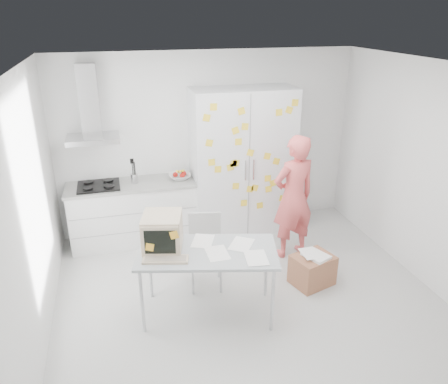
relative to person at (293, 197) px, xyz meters
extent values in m
cube|color=silver|center=(-0.89, -0.75, -0.88)|extent=(4.50, 4.00, 0.02)
cube|color=white|center=(-0.89, 1.25, 0.48)|extent=(4.50, 0.02, 2.70)
cube|color=white|center=(-3.14, -0.75, 0.48)|extent=(0.02, 4.00, 2.70)
cube|color=white|center=(1.36, -0.75, 0.48)|extent=(0.02, 4.00, 2.70)
cube|color=white|center=(-0.89, -0.75, 1.83)|extent=(4.50, 4.00, 0.02)
cube|color=white|center=(-2.09, 0.95, -0.43)|extent=(1.80, 0.60, 0.88)
cube|color=gray|center=(-2.09, 0.65, -0.29)|extent=(1.76, 0.01, 0.01)
cube|color=gray|center=(-2.09, 0.65, -0.57)|extent=(1.76, 0.01, 0.01)
cube|color=#9E9E99|center=(-2.09, 0.95, 0.03)|extent=(1.84, 0.63, 0.04)
cube|color=black|center=(-2.54, 0.95, 0.05)|extent=(0.58, 0.50, 0.03)
cylinder|color=black|center=(-2.68, 0.83, 0.08)|extent=(0.14, 0.14, 0.02)
cylinder|color=black|center=(-2.40, 0.83, 0.08)|extent=(0.14, 0.14, 0.02)
cylinder|color=black|center=(-2.68, 1.07, 0.08)|extent=(0.14, 0.14, 0.02)
cylinder|color=black|center=(-2.40, 1.07, 0.08)|extent=(0.14, 0.14, 0.02)
cylinder|color=silver|center=(-2.04, 0.95, 0.12)|extent=(0.10, 0.10, 0.14)
cylinder|color=black|center=(-2.06, 0.96, 0.22)|extent=(0.01, 0.01, 0.30)
cylinder|color=black|center=(-2.02, 0.94, 0.22)|extent=(0.01, 0.01, 0.30)
cylinder|color=black|center=(-2.04, 0.97, 0.22)|extent=(0.01, 0.01, 0.30)
cube|color=black|center=(-2.06, 0.96, 0.38)|extent=(0.05, 0.01, 0.07)
imported|color=white|center=(-1.39, 0.95, 0.09)|extent=(0.31, 0.31, 0.08)
sphere|color=#B2140F|center=(-1.45, 0.97, 0.11)|extent=(0.08, 0.08, 0.08)
sphere|color=#B2140F|center=(-1.36, 0.90, 0.11)|extent=(0.08, 0.08, 0.08)
sphere|color=#B2140F|center=(-1.32, 0.99, 0.11)|extent=(0.08, 0.08, 0.08)
cylinder|color=yellow|center=(-1.41, 0.97, 0.16)|extent=(0.09, 0.17, 0.10)
cylinder|color=yellow|center=(-1.39, 0.97, 0.16)|extent=(0.04, 0.17, 0.10)
cylinder|color=yellow|center=(-1.36, 0.97, 0.16)|extent=(0.08, 0.17, 0.10)
cube|color=silver|center=(-2.54, 1.00, 0.73)|extent=(0.70, 0.48, 0.07)
cube|color=silver|center=(-2.54, 1.12, 1.23)|extent=(0.26, 0.24, 0.95)
cube|color=silver|center=(-0.44, 0.93, 0.23)|extent=(1.50, 0.65, 2.20)
cube|color=slate|center=(-0.44, 0.60, 0.23)|extent=(0.01, 0.01, 2.16)
cube|color=silver|center=(-0.50, 0.59, 0.23)|extent=(0.02, 0.02, 0.30)
cube|color=silver|center=(-0.38, 0.59, 0.23)|extent=(0.02, 0.02, 0.30)
cube|color=yellow|center=(-0.03, 0.59, 1.03)|extent=(0.10, 0.00, 0.10)
cube|color=yellow|center=(0.12, 0.59, 1.06)|extent=(0.12, 0.00, 0.12)
cube|color=yellow|center=(0.23, 0.59, 0.18)|extent=(0.12, 0.00, 0.12)
cube|color=yellow|center=(-0.68, 0.59, 0.34)|extent=(0.10, 0.00, 0.10)
cube|color=yellow|center=(-0.43, 0.59, 0.48)|extent=(0.12, 0.00, 0.12)
cube|color=yellow|center=(-0.07, 0.59, -0.01)|extent=(0.12, 0.00, 0.12)
cube|color=yellow|center=(-0.64, 0.59, 0.00)|extent=(0.10, 0.00, 0.10)
cube|color=yellow|center=(-0.57, 0.59, 1.08)|extent=(0.12, 0.00, 0.12)
cube|color=yellow|center=(-0.35, 0.59, -0.06)|extent=(0.12, 0.00, 0.12)
cube|color=yellow|center=(-0.03, 0.59, 0.32)|extent=(0.12, 0.00, 0.12)
cube|color=yellow|center=(-0.15, 0.59, 0.07)|extent=(0.10, 0.00, 0.10)
cube|color=yellow|center=(-0.65, 0.59, 0.82)|extent=(0.12, 0.00, 0.12)
cube|color=yellow|center=(-0.90, 0.59, 0.28)|extent=(0.10, 0.00, 0.10)
cube|color=yellow|center=(-0.99, 0.59, 0.39)|extent=(0.10, 0.00, 0.10)
cube|color=yellow|center=(-1.05, 0.59, 1.02)|extent=(0.11, 0.00, 0.11)
cube|color=yellow|center=(-0.51, 0.59, -0.28)|extent=(0.10, 0.00, 0.10)
cube|color=yellow|center=(-0.64, 0.59, 0.35)|extent=(0.11, 0.00, 0.11)
cube|color=yellow|center=(0.09, 0.59, -0.28)|extent=(0.11, 0.00, 0.11)
cube|color=yellow|center=(0.20, 0.59, 1.16)|extent=(0.10, 0.00, 0.10)
cube|color=yellow|center=(-0.61, 0.59, 0.65)|extent=(0.10, 0.00, 0.10)
cube|color=yellow|center=(-0.72, 0.59, 0.29)|extent=(0.11, 0.00, 0.11)
cube|color=yellow|center=(-0.26, 0.59, -0.35)|extent=(0.10, 0.00, 0.10)
cube|color=yellow|center=(-0.96, 0.59, 1.16)|extent=(0.10, 0.00, 0.10)
cube|color=yellow|center=(-1.02, 0.59, 0.67)|extent=(0.12, 0.00, 0.12)
cube|color=yellow|center=(-0.14, 0.59, -0.10)|extent=(0.11, 0.00, 0.11)
cube|color=yellow|center=(-0.52, 0.59, 0.86)|extent=(0.11, 0.00, 0.11)
cube|color=yellow|center=(-0.18, 0.59, 0.41)|extent=(0.11, 0.00, 0.11)
cube|color=yellow|center=(-0.42, 0.59, -0.07)|extent=(0.11, 0.00, 0.11)
imported|color=#EA5B5B|center=(0.00, 0.00, 0.00)|extent=(0.71, 0.53, 1.74)
cube|color=#ACB3B7|center=(-1.42, -0.98, -0.08)|extent=(1.64, 1.09, 0.03)
cylinder|color=silver|center=(-2.16, -1.12, -0.48)|extent=(0.05, 0.05, 0.77)
cylinder|color=silver|center=(-0.82, -1.45, -0.48)|extent=(0.05, 0.05, 0.77)
cylinder|color=silver|center=(-2.01, -0.52, -0.48)|extent=(0.05, 0.05, 0.77)
cylinder|color=silver|center=(-0.68, -0.84, -0.48)|extent=(0.05, 0.05, 0.77)
cube|color=beige|center=(-1.87, -0.78, 0.13)|extent=(0.50, 0.51, 0.39)
cube|color=beige|center=(-1.92, -1.00, 0.13)|extent=(0.38, 0.11, 0.34)
cube|color=black|center=(-1.92, -1.01, 0.13)|extent=(0.31, 0.08, 0.27)
cube|color=yellow|center=(-2.03, -0.99, 0.08)|extent=(0.10, 0.03, 0.10)
cube|color=yellow|center=(-1.78, -1.06, 0.22)|extent=(0.10, 0.03, 0.10)
cube|color=beige|center=(-1.88, -1.07, -0.05)|extent=(0.50, 0.27, 0.03)
cube|color=gray|center=(-1.88, -1.07, -0.03)|extent=(0.45, 0.22, 0.01)
cube|color=white|center=(-1.32, -1.06, -0.06)|extent=(0.23, 0.32, 0.00)
cube|color=white|center=(-1.02, -0.95, -0.06)|extent=(0.36, 0.39, 0.00)
cube|color=white|center=(-0.95, -1.26, -0.05)|extent=(0.27, 0.35, 0.00)
cube|color=white|center=(-1.42, -0.76, -0.06)|extent=(0.33, 0.38, 0.00)
cube|color=#B6B5B3|center=(-1.32, -0.46, -0.42)|extent=(0.48, 0.48, 0.04)
cube|color=#B6B5B3|center=(-1.29, -0.27, -0.18)|extent=(0.40, 0.10, 0.46)
cylinder|color=#B1B2B6|center=(-1.52, -0.60, -0.66)|extent=(0.03, 0.03, 0.43)
cylinder|color=#B1B2B6|center=(-1.18, -0.65, -0.66)|extent=(0.03, 0.03, 0.43)
cylinder|color=#B1B2B6|center=(-1.46, -0.26, -0.66)|extent=(0.03, 0.03, 0.43)
cylinder|color=#B1B2B6|center=(-1.13, -0.32, -0.66)|extent=(0.03, 0.03, 0.43)
cube|color=#A66948|center=(-0.02, -0.75, -0.68)|extent=(0.58, 0.52, 0.39)
cube|color=white|center=(0.00, -0.77, -0.46)|extent=(0.34, 0.38, 0.03)
cube|color=white|center=(-0.06, -0.72, -0.45)|extent=(0.20, 0.29, 0.00)
camera|label=1|loc=(-2.28, -4.99, 2.35)|focal=35.00mm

